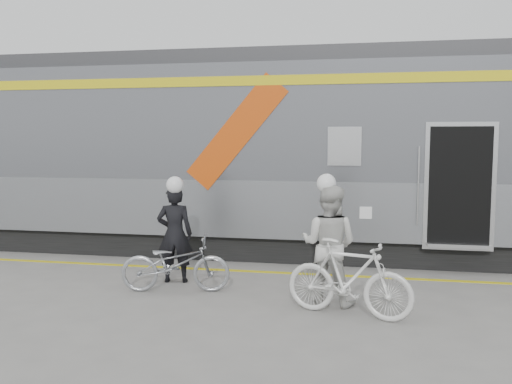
% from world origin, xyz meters
% --- Properties ---
extents(ground, '(90.00, 90.00, 0.00)m').
position_xyz_m(ground, '(0.00, 0.00, 0.00)').
color(ground, slate).
rests_on(ground, ground).
extents(train, '(24.00, 3.17, 4.10)m').
position_xyz_m(train, '(1.60, 4.19, 2.05)').
color(train, black).
rests_on(train, ground).
extents(safety_strip, '(24.00, 0.12, 0.01)m').
position_xyz_m(safety_strip, '(0.00, 2.15, 0.00)').
color(safety_strip, gold).
rests_on(safety_strip, ground).
extents(man, '(0.65, 0.49, 1.62)m').
position_xyz_m(man, '(-0.93, 1.23, 0.81)').
color(man, black).
rests_on(man, ground).
extents(bicycle_left, '(1.78, 0.91, 0.89)m').
position_xyz_m(bicycle_left, '(-0.73, 0.68, 0.45)').
color(bicycle_left, '#9A9CA1').
rests_on(bicycle_left, ground).
extents(woman, '(0.99, 0.86, 1.73)m').
position_xyz_m(woman, '(1.66, 0.54, 0.87)').
color(woman, beige).
rests_on(woman, ground).
extents(bicycle_right, '(1.81, 0.94, 1.05)m').
position_xyz_m(bicycle_right, '(1.96, -0.01, 0.52)').
color(bicycle_right, silver).
rests_on(bicycle_right, ground).
extents(helmet_man, '(0.28, 0.28, 0.28)m').
position_xyz_m(helmet_man, '(-0.93, 1.23, 1.76)').
color(helmet_man, white).
rests_on(helmet_man, man).
extents(helmet_woman, '(0.28, 0.28, 0.28)m').
position_xyz_m(helmet_woman, '(1.66, 0.54, 1.87)').
color(helmet_woman, white).
rests_on(helmet_woman, woman).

